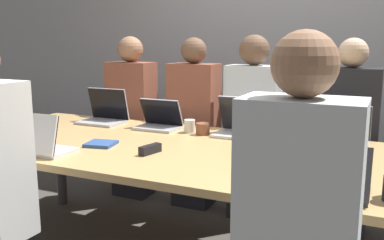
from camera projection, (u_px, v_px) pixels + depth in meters
curtain_wall at (271, 40)px, 4.12m from camera, size 12.00×0.06×2.80m
conference_table at (187, 157)px, 2.59m from camera, size 3.20×1.28×0.76m
laptop_near_left at (38, 142)px, 2.42m from camera, size 0.35×0.24×0.24m
laptop_far_right at (340, 132)px, 2.67m from camera, size 0.36×0.23×0.24m
person_far_right at (347, 141)px, 3.04m from camera, size 0.40×0.24×1.41m
cup_far_right at (292, 131)px, 2.79m from camera, size 0.09×0.09×0.10m
bottle_far_right at (289, 126)px, 2.69m from camera, size 0.06×0.06×0.24m
laptop_far_left at (105, 113)px, 3.35m from camera, size 0.34×0.26×0.27m
person_far_left at (132, 120)px, 3.81m from camera, size 0.40×0.24×1.43m
laptop_near_right at (325, 180)px, 1.76m from camera, size 0.35×0.23×0.23m
laptop_far_midleft at (159, 120)px, 3.12m from camera, size 0.31×0.22×0.22m
person_far_midleft at (194, 126)px, 3.58m from camera, size 0.40×0.24×1.42m
cup_far_midleft at (190, 126)px, 2.99m from camera, size 0.08×0.08×0.09m
laptop_far_center at (241, 124)px, 2.90m from camera, size 0.32×0.27×0.26m
person_far_center at (252, 130)px, 3.32m from camera, size 0.40×0.24×1.44m
cup_far_center at (203, 129)px, 2.93m from camera, size 0.10×0.10×0.08m
stapler at (150, 149)px, 2.43m from camera, size 0.07×0.16×0.05m
notebook at (101, 144)px, 2.62m from camera, size 0.20×0.19×0.02m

